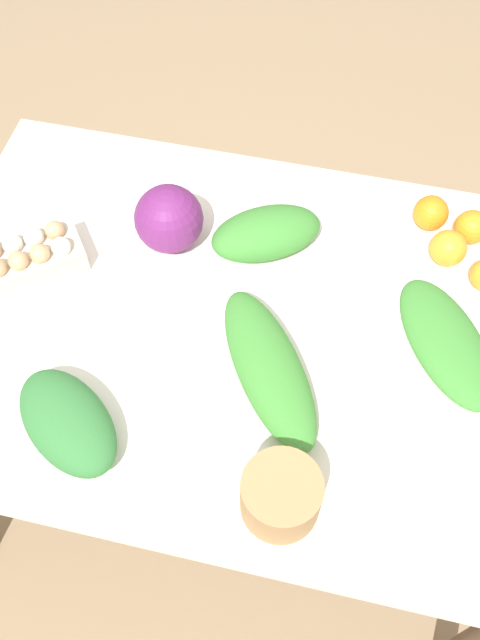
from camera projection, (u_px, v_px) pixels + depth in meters
ground_plane at (240, 456)px, 2.17m from camera, size 8.00×8.00×0.00m
dining_table at (240, 346)px, 1.61m from camera, size 1.40×0.98×0.76m
cabbage_purple at (169, 219)px, 1.58m from camera, size 0.16×0.16×0.16m
egg_carton at (19, 260)px, 1.57m from camera, size 0.29×0.26×0.09m
paper_bag at (281, 496)px, 1.27m from camera, size 0.15×0.15×0.11m
greens_bunch_scallion at (446, 342)px, 1.47m from camera, size 0.29×0.36×0.06m
greens_bunch_kale at (266, 233)px, 1.60m from camera, size 0.29×0.25×0.10m
greens_bunch_chard at (269, 368)px, 1.43m from camera, size 0.32×0.40×0.08m
greens_bunch_dandelion at (68, 422)px, 1.36m from camera, size 0.30×0.28×0.09m
orange_0 at (448, 248)px, 1.59m from camera, size 0.08×0.08×0.08m
orange_2 at (431, 213)px, 1.64m from camera, size 0.08×0.08×0.08m
orange_3 at (472, 227)px, 1.62m from camera, size 0.08×0.08×0.08m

